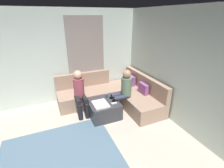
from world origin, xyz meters
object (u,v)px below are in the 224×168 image
coffee_mug (107,96)px  person_on_couch_back (123,89)px  game_remote (114,103)px  person_on_couch_side (80,91)px  ottoman (104,109)px  sectional_couch (114,95)px

coffee_mug → person_on_couch_back: size_ratio=0.08×
game_remote → person_on_couch_side: size_ratio=0.12×
ottoman → person_on_couch_side: (-0.39, -0.51, 0.45)m
ottoman → coffee_mug: bearing=140.7°
coffee_mug → person_on_couch_side: bearing=-103.7°
ottoman → person_on_couch_side: person_on_couch_side is taller
sectional_couch → coffee_mug: (0.32, -0.34, 0.19)m
coffee_mug → person_on_couch_back: bearing=65.5°
sectional_couch → ottoman: bearing=-44.3°
coffee_mug → person_on_couch_side: (-0.17, -0.69, 0.19)m
coffee_mug → person_on_couch_side: 0.74m
coffee_mug → person_on_couch_back: person_on_couch_back is taller
sectional_couch → game_remote: 0.79m
sectional_couch → person_on_couch_back: bearing=6.3°
ottoman → game_remote: (0.18, 0.22, 0.22)m
sectional_couch → person_on_couch_side: bearing=-81.9°
person_on_couch_back → coffee_mug: bearing=65.5°
coffee_mug → game_remote: (0.40, 0.04, -0.04)m
person_on_couch_back → person_on_couch_side: (-0.35, -1.09, 0.00)m
sectional_couch → person_on_couch_back: (0.50, 0.06, 0.38)m
ottoman → person_on_couch_side: size_ratio=0.63×
sectional_couch → game_remote: bearing=-23.0°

